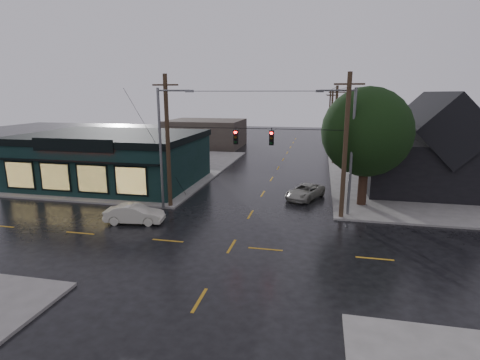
% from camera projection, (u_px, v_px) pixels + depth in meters
% --- Properties ---
extents(ground_plane, '(160.00, 160.00, 0.00)m').
position_uv_depth(ground_plane, '(232.00, 246.00, 21.95)').
color(ground_plane, black).
extents(sidewalk_nw, '(28.00, 28.00, 0.15)m').
position_uv_depth(sidewalk_nw, '(109.00, 167.00, 45.08)').
color(sidewalk_nw, slate).
rests_on(sidewalk_nw, ground).
extents(sidewalk_ne, '(28.00, 28.00, 0.15)m').
position_uv_depth(sidewalk_ne, '(476.00, 183.00, 36.86)').
color(sidewalk_ne, slate).
rests_on(sidewalk_ne, ground).
extents(pizza_shop, '(16.30, 12.34, 4.90)m').
position_uv_depth(pizza_shop, '(114.00, 158.00, 36.77)').
color(pizza_shop, black).
rests_on(pizza_shop, ground).
extents(ne_building, '(12.60, 11.60, 8.75)m').
position_uv_depth(ne_building, '(435.00, 141.00, 34.04)').
color(ne_building, black).
rests_on(ne_building, ground).
extents(corner_tree, '(6.83, 6.83, 9.15)m').
position_uv_depth(corner_tree, '(367.00, 132.00, 28.46)').
color(corner_tree, black).
rests_on(corner_tree, ground).
extents(utility_pole_nw, '(2.00, 0.32, 10.15)m').
position_uv_depth(utility_pole_nw, '(171.00, 207.00, 29.48)').
color(utility_pole_nw, '#322216').
rests_on(utility_pole_nw, ground).
extents(utility_pole_ne, '(2.00, 0.32, 10.15)m').
position_uv_depth(utility_pole_ne, '(341.00, 218.00, 26.80)').
color(utility_pole_ne, '#322216').
rests_on(utility_pole_ne, ground).
extents(utility_pole_far_a, '(2.00, 0.32, 9.65)m').
position_uv_depth(utility_pole_far_a, '(333.00, 164.00, 47.27)').
color(utility_pole_far_a, '#322216').
rests_on(utility_pole_far_a, ground).
extents(utility_pole_far_b, '(2.00, 0.32, 9.15)m').
position_uv_depth(utility_pole_far_b, '(330.00, 144.00, 66.31)').
color(utility_pole_far_b, '#322216').
rests_on(utility_pole_far_b, ground).
extents(utility_pole_far_c, '(2.00, 0.32, 9.15)m').
position_uv_depth(utility_pole_far_c, '(328.00, 132.00, 85.35)').
color(utility_pole_far_c, '#322216').
rests_on(utility_pole_far_c, ground).
extents(span_signal_assembly, '(13.00, 0.48, 1.23)m').
position_uv_depth(span_signal_assembly, '(254.00, 137.00, 26.82)').
color(span_signal_assembly, black).
rests_on(span_signal_assembly, ground).
extents(streetlight_nw, '(5.40, 0.30, 9.15)m').
position_uv_depth(streetlight_nw, '(163.00, 209.00, 28.87)').
color(streetlight_nw, slate).
rests_on(streetlight_nw, ground).
extents(streetlight_ne, '(5.40, 0.30, 9.15)m').
position_uv_depth(streetlight_ne, '(347.00, 216.00, 27.37)').
color(streetlight_ne, slate).
rests_on(streetlight_ne, ground).
extents(bg_building_west, '(12.00, 10.00, 4.40)m').
position_uv_depth(bg_building_west, '(206.00, 133.00, 62.40)').
color(bg_building_west, '#3B302B').
rests_on(bg_building_west, ground).
extents(bg_building_east, '(14.00, 12.00, 5.60)m').
position_uv_depth(bg_building_east, '(391.00, 131.00, 60.86)').
color(bg_building_east, '#27282D').
rests_on(bg_building_east, ground).
extents(sedan_cream, '(4.17, 1.97, 1.32)m').
position_uv_depth(sedan_cream, '(134.00, 214.00, 25.72)').
color(sedan_cream, beige).
rests_on(sedan_cream, ground).
extents(suv_silver, '(3.64, 4.84, 1.22)m').
position_uv_depth(suv_silver, '(305.00, 192.00, 31.74)').
color(suv_silver, '#9E9E92').
rests_on(suv_silver, ground).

